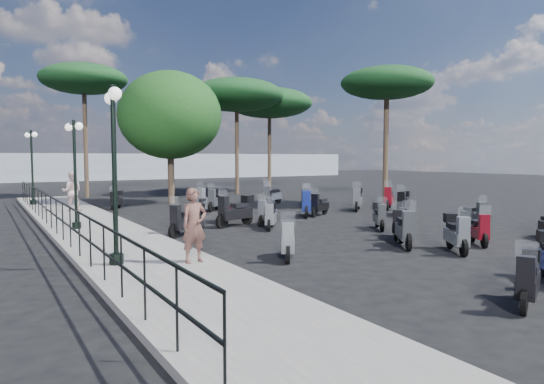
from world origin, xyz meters
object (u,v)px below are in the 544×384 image
lamp_post_2 (32,162)px  scooter_9 (225,211)px  scooter_7 (405,230)px  scooter_26 (403,204)px  scooter_19 (479,231)px  scooter_21 (307,205)px  lamp_post_0 (114,163)px  scooter_15 (267,214)px  scooter_28 (305,198)px  scooter_13 (457,234)px  scooter_16 (320,206)px  scooter_4 (199,206)px  scooter_2 (187,220)px  pine_1 (269,103)px  pine_3 (387,84)px  scooter_3 (235,211)px  scooter_1 (288,242)px  pine_2 (84,80)px  scooter_20 (380,217)px  broadleaf_tree (170,115)px  lamp_post_1 (75,167)px  woman (194,225)px  scooter_17 (268,197)px  scooter_11 (209,201)px  scooter_27 (389,199)px  scooter_14 (400,224)px  scooter_8 (271,217)px  scooter_25 (474,216)px  scooter_22 (358,199)px  scooter_5 (116,200)px  scooter_0 (528,280)px  pine_0 (237,95)px  scooter_10 (217,200)px

lamp_post_2 → scooter_9: lamp_post_2 is taller
scooter_7 → scooter_26: 7.87m
scooter_19 → scooter_21: size_ratio=0.81×
scooter_26 → lamp_post_0: bearing=72.5°
scooter_15 → scooter_28: size_ratio=0.92×
scooter_13 → lamp_post_0: bearing=17.9°
scooter_13 → scooter_16: bearing=-66.7°
scooter_4 → scooter_2: bearing=106.5°
pine_1 → pine_3: 12.54m
scooter_3 → scooter_16: size_ratio=1.25×
scooter_1 → pine_2: (-0.68, 22.87, 7.08)m
lamp_post_0 → scooter_3: lamp_post_0 is taller
scooter_20 → scooter_28: scooter_28 is taller
broadleaf_tree → pine_3: (9.57, -6.89, 1.59)m
scooter_28 → lamp_post_1: bearing=44.4°
woman → scooter_17: (8.62, 11.24, -0.53)m
scooter_28 → lamp_post_2: bearing=-0.8°
pine_3 → pine_2: bearing=132.8°
scooter_11 → scooter_2: bearing=125.1°
lamp_post_0 → scooter_28: bearing=45.4°
scooter_3 → scooter_28: bearing=-74.2°
scooter_9 → scooter_27: bearing=-145.6°
scooter_14 → scooter_8: bearing=-0.1°
lamp_post_1 → scooter_20: size_ratio=2.78×
scooter_25 → scooter_19: bearing=59.9°
scooter_8 → woman: bearing=79.6°
lamp_post_0 → scooter_16: size_ratio=2.79×
woman → scooter_1: woman is taller
scooter_2 → scooter_15: scooter_2 is taller
scooter_22 → pine_3: size_ratio=0.19×
scooter_2 → scooter_5: (-0.02, 9.47, -0.06)m
lamp_post_0 → scooter_13: lamp_post_0 is taller
scooter_14 → scooter_19: bearing=172.1°
scooter_14 → scooter_22: size_ratio=0.93×
pine_1 → scooter_11: bearing=-132.7°
pine_2 → scooter_7: bearing=-79.2°
scooter_26 → pine_1: bearing=-44.8°
scooter_3 → scooter_28: 7.47m
lamp_post_0 → scooter_8: size_ratio=3.09×
lamp_post_1 → scooter_0: lamp_post_1 is taller
scooter_19 → scooter_2: bearing=-5.6°
lamp_post_0 → scooter_7: size_ratio=2.75×
pine_0 → lamp_post_0: bearing=-123.9°
scooter_2 → scooter_21: bearing=-101.1°
scooter_3 → scooter_14: size_ratio=1.36×
scooter_17 → pine_1: 13.30m
scooter_1 → scooter_4: scooter_4 is taller
woman → scooter_11: size_ratio=1.01×
scooter_1 → scooter_10: size_ratio=0.97×
scooter_3 → broadleaf_tree: broadleaf_tree is taller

